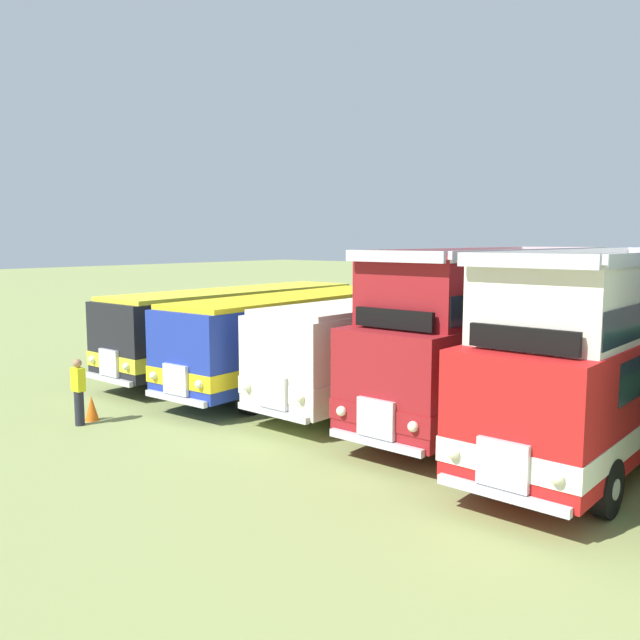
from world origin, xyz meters
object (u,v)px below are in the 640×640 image
at_px(bus_first_in_row, 239,324).
at_px(bus_fifth_in_row, 616,346).
at_px(bus_third_in_row, 389,342).
at_px(bus_fourth_in_row, 494,331).
at_px(bus_second_in_row, 295,334).
at_px(cone_near_end, 92,408).
at_px(marshal_person, 79,391).

bearing_deg(bus_first_in_row, bus_fifth_in_row, -2.62).
relative_size(bus_third_in_row, bus_fourth_in_row, 0.93).
bearing_deg(bus_third_in_row, bus_second_in_row, -170.35).
height_order(bus_fifth_in_row, cone_near_end, bus_fifth_in_row).
bearing_deg(bus_fourth_in_row, bus_fifth_in_row, -11.61).
xyz_separation_m(bus_second_in_row, cone_near_end, (-1.54, -6.34, -1.42)).
bearing_deg(bus_fifth_in_row, bus_third_in_row, 174.89).
xyz_separation_m(bus_second_in_row, bus_fourth_in_row, (6.46, 0.64, 0.61)).
distance_m(bus_third_in_row, bus_fifth_in_row, 6.52).
xyz_separation_m(bus_fourth_in_row, cone_near_end, (-8.01, -6.97, -2.03)).
height_order(bus_third_in_row, cone_near_end, bus_third_in_row).
relative_size(bus_third_in_row, cone_near_end, 14.69).
relative_size(bus_third_in_row, marshal_person, 5.65).
relative_size(bus_first_in_row, cone_near_end, 15.83).
distance_m(bus_fourth_in_row, cone_near_end, 10.81).
bearing_deg(bus_third_in_row, marshal_person, -122.03).
bearing_deg(cone_near_end, bus_fourth_in_row, 41.06).
bearing_deg(bus_first_in_row, bus_fourth_in_row, 0.42).
xyz_separation_m(bus_third_in_row, bus_fifth_in_row, (6.46, -0.58, 0.61)).
bearing_deg(cone_near_end, bus_third_in_row, 55.26).
bearing_deg(marshal_person, bus_first_in_row, 104.25).
bearing_deg(bus_second_in_row, marshal_person, -101.33).
distance_m(bus_fourth_in_row, marshal_person, 10.89).
height_order(bus_first_in_row, bus_third_in_row, same).
xyz_separation_m(bus_second_in_row, bus_fifth_in_row, (9.69, -0.03, 0.61)).
relative_size(bus_second_in_row, bus_fifth_in_row, 0.90).
relative_size(bus_fourth_in_row, cone_near_end, 15.75).
height_order(bus_first_in_row, bus_fourth_in_row, bus_fourth_in_row).
bearing_deg(bus_fourth_in_row, bus_third_in_row, -178.48).
xyz_separation_m(bus_fourth_in_row, marshal_person, (-7.82, -7.43, -1.47)).
distance_m(bus_second_in_row, cone_near_end, 6.68).
xyz_separation_m(bus_fifth_in_row, cone_near_end, (-11.24, -6.31, -2.03)).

